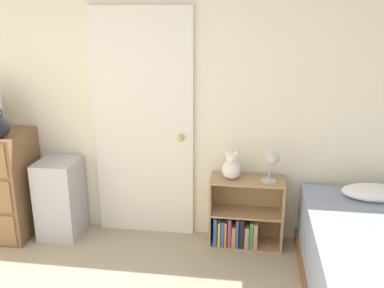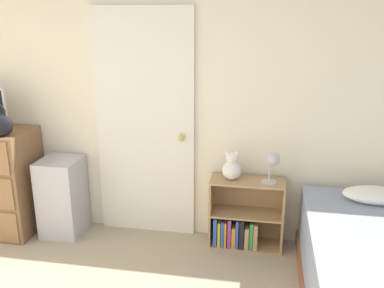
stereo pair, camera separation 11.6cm
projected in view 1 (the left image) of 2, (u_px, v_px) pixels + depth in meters
The scene contains 6 objects.
wall_back at pixel (153, 99), 3.78m from camera, with size 10.00×0.06×2.55m.
door_closed at pixel (144, 126), 3.81m from camera, with size 0.90×0.09×2.06m.
storage_bin at pixel (60, 198), 3.94m from camera, with size 0.36×0.39×0.73m.
bookshelf at pixel (242, 220), 3.80m from camera, with size 0.64×0.27×0.63m.
teddy_bear at pixel (231, 167), 3.67m from camera, with size 0.17×0.17×0.25m.
desk_lamp at pixel (272, 161), 3.56m from camera, with size 0.14×0.14×0.28m.
Camera 1 is at (0.87, -1.35, 2.02)m, focal length 40.00 mm.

